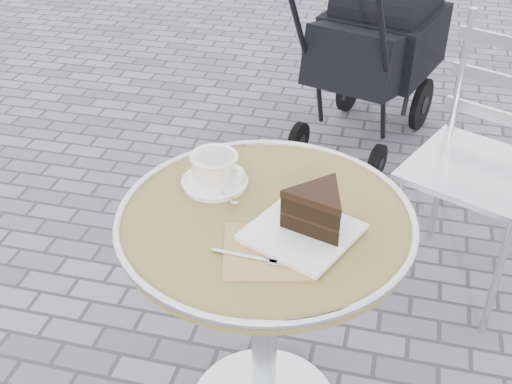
% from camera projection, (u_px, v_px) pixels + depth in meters
% --- Properties ---
extents(cafe_table, '(0.72, 0.72, 0.74)m').
position_uv_depth(cafe_table, '(265.00, 269.00, 1.61)').
color(cafe_table, silver).
rests_on(cafe_table, ground).
extents(cappuccino_set, '(0.17, 0.18, 0.08)m').
position_uv_depth(cappuccino_set, '(215.00, 172.00, 1.61)').
color(cappuccino_set, white).
rests_on(cappuccino_set, cafe_table).
extents(cake_plate_set, '(0.35, 0.33, 0.12)m').
position_uv_depth(cake_plate_set, '(313.00, 215.00, 1.43)').
color(cake_plate_set, '#A67C5B').
rests_on(cake_plate_set, cafe_table).
extents(bistro_chair, '(0.57, 0.57, 0.96)m').
position_uv_depth(bistro_chair, '(496.00, 133.00, 2.14)').
color(bistro_chair, silver).
rests_on(bistro_chair, ground).
extents(baby_stroller, '(0.70, 1.05, 1.01)m').
position_uv_depth(baby_stroller, '(374.00, 53.00, 3.07)').
color(baby_stroller, black).
rests_on(baby_stroller, ground).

